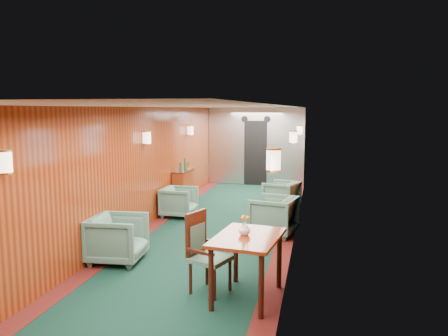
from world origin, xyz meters
name	(u,v)px	position (x,y,z in m)	size (l,w,h in m)	color
room	(210,150)	(0.00, 0.00, 1.63)	(12.00, 12.10, 2.40)	black
bulkhead	(256,147)	(0.00, 5.91, 1.18)	(2.98, 0.17, 2.39)	silver
windows_right	(295,161)	(1.49, 0.25, 1.45)	(0.02, 8.60, 0.80)	#B1B3B8
wall_sconces	(217,139)	(0.00, 0.57, 1.79)	(2.97, 7.97, 0.25)	#FFE6C6
dining_table	(247,246)	(1.06, -2.38, 0.68)	(0.89, 1.17, 0.81)	maroon
side_chair	(204,249)	(0.47, -2.25, 0.57)	(0.59, 0.60, 1.05)	#1D4337
credenza	(184,187)	(-1.34, 2.66, 0.45)	(0.31, 0.97, 1.15)	maroon
flower_vase	(244,229)	(1.02, -2.34, 0.89)	(0.15, 0.15, 0.16)	silver
armchair_left_near	(118,238)	(-1.12, -1.47, 0.37)	(0.79, 0.81, 0.74)	#1D4337
armchair_left_far	(179,202)	(-1.07, 1.47, 0.33)	(0.70, 0.72, 0.66)	#1D4337
armchair_right_near	(273,215)	(1.10, 0.51, 0.37)	(0.78, 0.81, 0.73)	#1D4337
armchair_right_far	(281,195)	(1.07, 2.68, 0.34)	(0.72, 0.74, 0.67)	#1D4337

